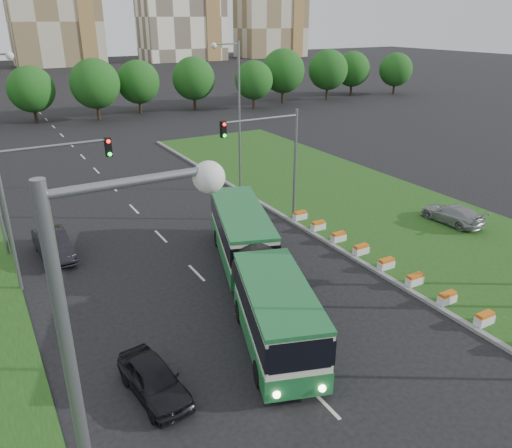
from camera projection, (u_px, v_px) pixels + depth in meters
ground at (298, 307)px, 25.38m from camera, size 360.00×360.00×0.00m
grass_median at (381, 211)px, 37.73m from camera, size 14.00×60.00×0.15m
median_kerb at (305, 229)px, 34.53m from camera, size 0.30×60.00×0.18m
lane_markings at (127, 201)px, 40.01m from camera, size 0.20×100.00×0.01m
flower_planters at (386, 263)px, 28.93m from camera, size 1.10×18.10×0.60m
traffic_mast_median at (276, 151)px, 33.53m from camera, size 5.76×0.32×8.00m
traffic_mast_left at (37, 191)px, 25.75m from camera, size 5.76×0.32×8.00m
street_lamps at (165, 156)px, 29.70m from camera, size 36.00×60.00×12.00m
tree_line at (142, 86)px, 72.29m from camera, size 120.00×8.00×9.00m
articulated_bus at (250, 266)px, 25.89m from camera, size 2.66×17.09×2.81m
car_left_near at (154, 380)px, 19.28m from camera, size 2.12×4.30×1.41m
car_left_far at (53, 245)px, 30.47m from camera, size 1.93×4.95×1.60m
car_median at (452, 214)px, 35.21m from camera, size 2.08×4.67×1.33m
pedestrian at (289, 377)px, 19.10m from camera, size 0.45×0.67×1.80m
shopping_trolley at (263, 376)px, 20.06m from camera, size 0.35×0.37×0.61m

